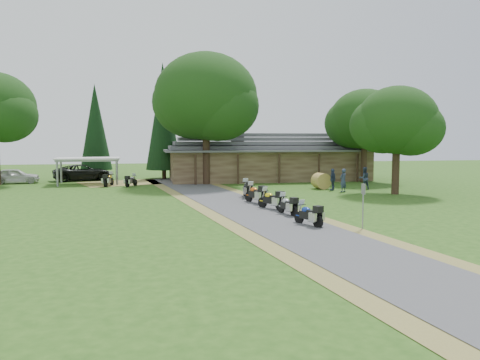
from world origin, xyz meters
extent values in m
plane|color=#274E16|center=(0.00, 0.00, 0.00)|extent=(120.00, 120.00, 0.00)
plane|color=#434345|center=(-0.50, 4.00, 0.00)|extent=(51.95, 51.95, 0.00)
imported|color=silver|center=(-18.73, 24.31, 0.92)|extent=(3.18, 5.80, 1.83)
imported|color=black|center=(-12.76, 26.48, 1.23)|extent=(4.46, 6.94, 2.46)
imported|color=#303B58|center=(9.01, 11.51, 1.10)|extent=(0.76, 0.70, 2.19)
imported|color=#303B58|center=(11.50, 12.91, 1.10)|extent=(0.63, 0.46, 2.21)
imported|color=#303B58|center=(8.66, 12.80, 1.06)|extent=(0.73, 0.73, 2.11)
cylinder|color=#A4853C|center=(8.12, 14.02, 0.68)|extent=(1.46, 1.36, 1.35)
cone|color=black|center=(-4.60, 27.11, 6.14)|extent=(3.78, 3.78, 12.28)
cone|color=black|center=(-11.82, 29.80, 5.11)|extent=(3.40, 3.40, 10.23)
camera|label=1|loc=(-6.30, -23.38, 4.22)|focal=35.00mm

